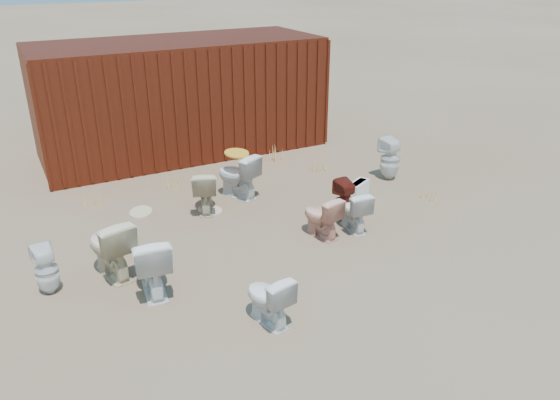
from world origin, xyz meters
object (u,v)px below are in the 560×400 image
toilet_front_c (268,298)px  toilet_front_pink (321,216)px  toilet_front_e (353,210)px  loose_tank (358,191)px  toilet_back_yellowlid (237,176)px  toilet_back_e (390,159)px  shipping_container (181,97)px  toilet_back_a (46,270)px  toilet_back_beige_right (205,190)px  toilet_front_maroon (345,201)px  toilet_back_beige_left (110,247)px  toilet_front_a (151,264)px

toilet_front_c → toilet_front_pink: bearing=-148.3°
toilet_front_e → loose_tank: toilet_front_e is taller
toilet_back_yellowlid → toilet_back_e: bearing=142.9°
shipping_container → toilet_back_a: size_ratio=8.91×
toilet_front_c → toilet_front_e: bearing=-156.9°
shipping_container → toilet_back_yellowlid: bearing=-90.5°
toilet_back_a → toilet_back_e: toilet_back_e is taller
toilet_front_pink → shipping_container: bearing=-95.4°
toilet_back_beige_right → shipping_container: bearing=-81.2°
toilet_front_maroon → toilet_back_beige_left: bearing=-4.2°
toilet_front_c → toilet_back_beige_left: size_ratio=0.78×
toilet_back_beige_left → toilet_back_e: (5.56, 1.04, -0.01)m
toilet_front_pink → toilet_front_e: toilet_front_pink is taller
toilet_front_pink → toilet_back_a: 3.95m
toilet_front_pink → toilet_back_beige_right: bearing=-65.1°
toilet_back_beige_left → toilet_back_yellowlid: size_ratio=1.05×
toilet_front_pink → toilet_back_beige_left: 3.14m
toilet_front_pink → toilet_back_e: toilet_back_e is taller
toilet_back_yellowlid → toilet_back_a: bearing=0.3°
toilet_front_c → toilet_back_e: bearing=-155.2°
toilet_back_a → toilet_back_yellowlid: bearing=-160.7°
toilet_back_beige_right → toilet_front_e: bearing=157.7°
shipping_container → toilet_front_e: shipping_container is taller
toilet_front_c → toilet_back_a: (-2.22, 1.90, 0.00)m
toilet_front_a → toilet_back_e: bearing=-154.7°
toilet_back_beige_left → loose_tank: (4.42, 0.48, -0.26)m
toilet_front_a → toilet_front_maroon: toilet_front_a is taller
shipping_container → toilet_back_beige_right: 3.49m
shipping_container → toilet_front_c: bearing=-100.5°
toilet_back_e → loose_tank: 1.29m
toilet_front_a → toilet_back_a: bearing=-20.1°
toilet_front_c → toilet_back_yellowlid: 3.77m
shipping_container → toilet_front_e: (1.07, -5.06, -0.86)m
toilet_back_beige_right → toilet_back_yellowlid: (0.72, 0.28, 0.04)m
toilet_back_e → loose_tank: size_ratio=1.68×
toilet_back_a → toilet_back_beige_right: toilet_back_beige_right is taller
toilet_back_yellowlid → toilet_back_beige_left: bearing=6.4°
toilet_front_a → toilet_front_pink: (2.74, 0.29, -0.08)m
toilet_front_c → toilet_back_yellowlid: (1.20, 3.57, 0.08)m
toilet_front_e → toilet_back_a: toilet_back_a is taller
toilet_back_beige_left → loose_tank: toilet_back_beige_left is taller
toilet_back_beige_right → loose_tank: size_ratio=1.49×
toilet_back_a → toilet_back_beige_left: 0.83m
shipping_container → toilet_front_e: 5.24m
toilet_front_pink → toilet_back_e: 2.82m
toilet_back_beige_left → toilet_back_e: 5.66m
toilet_front_pink → toilet_back_e: size_ratio=0.81×
toilet_front_a → toilet_front_c: size_ratio=1.25×
toilet_front_pink → loose_tank: bearing=-157.9°
toilet_front_a → toilet_back_a: (-1.19, 0.62, -0.08)m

